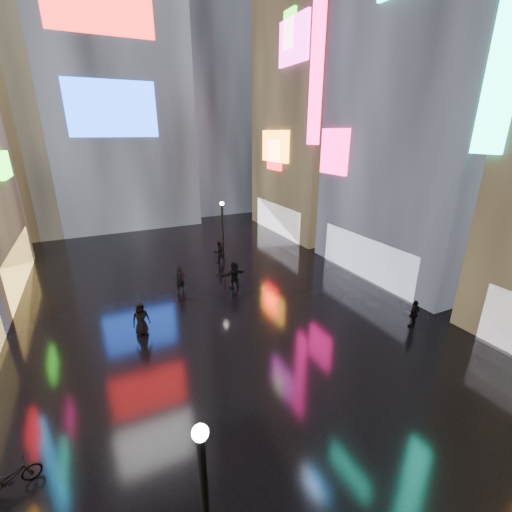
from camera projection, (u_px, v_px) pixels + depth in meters
ground at (205, 289)px, 23.01m from camera, size 140.00×140.00×0.00m
building_right_mid at (447, 48)px, 21.85m from camera, size 10.28×13.70×30.00m
building_right_far at (324, 88)px, 33.20m from camera, size 10.28×12.00×28.00m
tower_main at (95, 17)px, 34.94m from camera, size 16.00×14.20×42.00m
tower_flank_right at (204, 72)px, 42.90m from camera, size 12.00×12.00×34.00m
lamp_far at (223, 231)px, 25.61m from camera, size 0.30×0.30×5.20m
pedestrian_3 at (414, 314)px, 18.32m from camera, size 0.98×0.56×1.57m
pedestrian_4 at (141, 319)px, 17.63m from camera, size 0.96×0.70×1.80m
pedestrian_5 at (234, 275)px, 22.86m from camera, size 1.77×0.72×1.86m
pedestrian_6 at (180, 279)px, 22.38m from camera, size 0.69×0.51×1.75m
pedestrian_7 at (219, 252)px, 27.44m from camera, size 0.94×0.78×1.78m
umbrella_2 at (138, 294)px, 17.16m from camera, size 1.20×1.22×0.96m
bicycle at (9, 479)px, 9.95m from camera, size 1.77×1.04×0.88m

